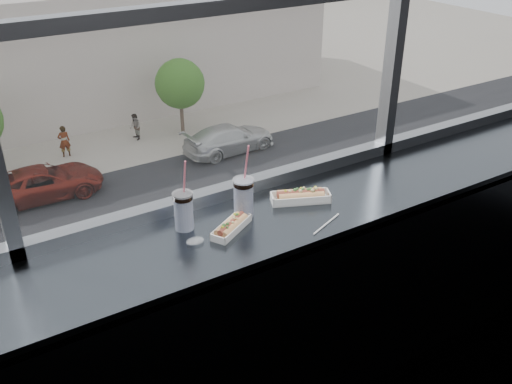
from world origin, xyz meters
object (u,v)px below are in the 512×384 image
car_near_d (229,216)px  car_far_b (43,178)px  hotdog_tray_left (231,226)px  tree_right (180,84)px  soda_cup_right (244,196)px  pedestrian_d (135,124)px  car_near_c (62,267)px  car_far_c (229,134)px  wrapper (195,241)px  hotdog_tray_right (301,196)px  loose_straw (327,224)px  pedestrian_c (64,138)px  soda_cup_left (184,209)px  car_near_e (334,184)px

car_near_d → car_far_b: 9.87m
hotdog_tray_left → tree_right: bearing=36.6°
car_near_d → tree_right: size_ratio=1.48×
soda_cup_right → pedestrian_d: (9.36, 28.70, -11.21)m
car_near_c → car_far_c: car_near_c is taller
wrapper → tree_right: size_ratio=0.02×
car_far_c → pedestrian_d: car_far_c is taller
hotdog_tray_right → loose_straw: 0.24m
hotdog_tray_left → hotdog_tray_right: (0.41, 0.06, 0.00)m
car_near_d → car_near_c: bearing=95.2°
loose_straw → pedestrian_c: size_ratio=0.10×
pedestrian_c → tree_right: tree_right is taller
hotdog_tray_left → car_far_b: 26.85m
hotdog_tray_right → car_near_c: (1.45, 16.23, -10.91)m
pedestrian_c → wrapper: bearing=79.3°
soda_cup_right → loose_straw: 0.39m
car_near_c → car_far_b: (1.22, 8.00, -0.13)m
loose_straw → pedestrian_d: loose_straw is taller
loose_straw → car_near_c: 19.79m
soda_cup_right → car_far_b: bearing=83.0°
car_far_c → tree_right: bearing=10.6°
pedestrian_d → tree_right: tree_right is taller
car_near_c → car_far_b: size_ratio=1.12×
soda_cup_left → wrapper: 0.16m
wrapper → pedestrian_c: wrapper is taller
pedestrian_c → pedestrian_d: bearing=-177.1°
car_near_c → loose_straw: bearing=175.1°
car_near_e → car_far_c: bearing=7.7°
car_near_e → tree_right: bearing=9.9°
wrapper → pedestrian_c: 31.09m
car_far_c → pedestrian_c: bearing=58.1°
soda_cup_left → pedestrian_c: bearing=79.3°
car_near_e → car_far_b: bearing=54.6°
wrapper → pedestrian_d: size_ratio=0.05×
wrapper → pedestrian_c: size_ratio=0.04×
loose_straw → pedestrian_d: bearing=51.3°
car_near_d → pedestrian_d: (0.62, 12.50, -0.21)m
car_near_d → car_far_c: car_near_d is taller
hotdog_tray_right → wrapper: 0.60m
soda_cup_right → wrapper: bearing=-163.2°
tree_right → loose_straw: bearing=-112.7°
loose_straw → hotdog_tray_right: bearing=62.5°
soda_cup_right → car_near_e: size_ratio=0.05×
wrapper → soda_cup_left: bearing=83.8°
soda_cup_left → hotdog_tray_right: bearing=-6.8°
loose_straw → tree_right: bearing=46.0°
hotdog_tray_left → tree_right: (12.30, 28.29, -8.98)m
loose_straw → wrapper: (-0.57, 0.17, 0.01)m
pedestrian_c → tree_right: (7.07, -0.29, 2.01)m
hotdog_tray_right → car_far_c: hotdog_tray_right is taller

